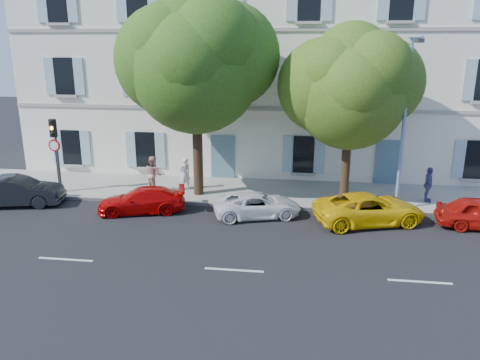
# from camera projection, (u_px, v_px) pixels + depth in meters

# --- Properties ---
(ground) EXTENTS (90.00, 90.00, 0.00)m
(ground) POSITION_uv_depth(u_px,v_px,m) (248.00, 226.00, 19.49)
(ground) COLOR black
(sidewalk) EXTENTS (36.00, 4.50, 0.15)m
(sidewalk) POSITION_uv_depth(u_px,v_px,m) (258.00, 192.00, 23.70)
(sidewalk) COLOR #A09E96
(sidewalk) RESTS_ON ground
(kerb) EXTENTS (36.00, 0.16, 0.16)m
(kerb) POSITION_uv_depth(u_px,v_px,m) (254.00, 206.00, 21.64)
(kerb) COLOR #9E998E
(kerb) RESTS_ON ground
(building) EXTENTS (28.00, 7.00, 12.00)m
(building) POSITION_uv_depth(u_px,v_px,m) (269.00, 67.00, 27.52)
(building) COLOR white
(building) RESTS_ON ground
(car_dark_sedan) EXTENTS (4.41, 2.35, 1.38)m
(car_dark_sedan) POSITION_uv_depth(u_px,v_px,m) (16.00, 191.00, 21.80)
(car_dark_sedan) COLOR black
(car_dark_sedan) RESTS_ON ground
(car_red_coupe) EXTENTS (4.16, 2.55, 1.13)m
(car_red_coupe) POSITION_uv_depth(u_px,v_px,m) (142.00, 200.00, 20.96)
(car_red_coupe) COLOR #BC0505
(car_red_coupe) RESTS_ON ground
(car_white_coupe) EXTENTS (4.16, 2.79, 1.06)m
(car_white_coupe) POSITION_uv_depth(u_px,v_px,m) (257.00, 205.00, 20.43)
(car_white_coupe) COLOR white
(car_white_coupe) RESTS_ON ground
(car_yellow_supercar) EXTENTS (5.03, 3.40, 1.28)m
(car_yellow_supercar) POSITION_uv_depth(u_px,v_px,m) (369.00, 209.00, 19.65)
(car_yellow_supercar) COLOR yellow
(car_yellow_supercar) RESTS_ON ground
(tree_left) EXTENTS (6.09, 6.09, 9.44)m
(tree_left) POSITION_uv_depth(u_px,v_px,m) (196.00, 68.00, 21.51)
(tree_left) COLOR #3A2819
(tree_left) RESTS_ON sidewalk
(tree_right) EXTENTS (5.09, 5.09, 7.84)m
(tree_right) POSITION_uv_depth(u_px,v_px,m) (350.00, 93.00, 20.89)
(tree_right) COLOR #3A2819
(tree_right) RESTS_ON sidewalk
(traffic_light) EXTENTS (0.33, 0.42, 3.70)m
(traffic_light) POSITION_uv_depth(u_px,v_px,m) (55.00, 140.00, 22.67)
(traffic_light) COLOR #383A3D
(traffic_light) RESTS_ON sidewalk
(road_sign) EXTENTS (0.62, 0.10, 2.69)m
(road_sign) POSITION_uv_depth(u_px,v_px,m) (56.00, 154.00, 22.99)
(road_sign) COLOR #383A3D
(road_sign) RESTS_ON sidewalk
(street_lamp) EXTENTS (0.33, 1.60, 7.46)m
(street_lamp) POSITION_uv_depth(u_px,v_px,m) (405.00, 116.00, 19.74)
(street_lamp) COLOR #7293BF
(street_lamp) RESTS_ON sidewalk
(pedestrian_a) EXTENTS (0.71, 0.70, 1.65)m
(pedestrian_a) POSITION_uv_depth(u_px,v_px,m) (185.00, 174.00, 23.69)
(pedestrian_a) COLOR silver
(pedestrian_a) RESTS_ON sidewalk
(pedestrian_b) EXTENTS (1.12, 1.11, 1.82)m
(pedestrian_b) POSITION_uv_depth(u_px,v_px,m) (153.00, 174.00, 23.34)
(pedestrian_b) COLOR tan
(pedestrian_b) RESTS_ON sidewalk
(pedestrian_c) EXTENTS (0.56, 1.03, 1.66)m
(pedestrian_c) POSITION_uv_depth(u_px,v_px,m) (428.00, 184.00, 21.86)
(pedestrian_c) COLOR #524F92
(pedestrian_c) RESTS_ON sidewalk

